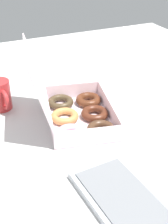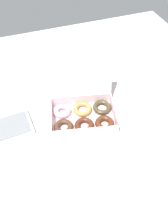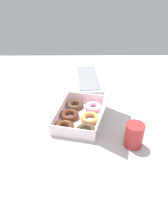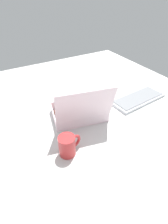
{
  "view_description": "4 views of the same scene",
  "coord_description": "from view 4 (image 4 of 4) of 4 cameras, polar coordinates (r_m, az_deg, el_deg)",
  "views": [
    {
      "loc": [
        -82.16,
        36.79,
        56.23
      ],
      "look_at": [
        -2.57,
        1.14,
        3.68
      ],
      "focal_mm": 50.0,
      "sensor_mm": 36.0,
      "label": 1
    },
    {
      "loc": [
        -22.04,
        -60.37,
        84.09
      ],
      "look_at": [
        0.19,
        3.46,
        3.26
      ],
      "focal_mm": 35.0,
      "sensor_mm": 36.0,
      "label": 2
    },
    {
      "loc": [
        86.01,
        3.32,
        63.86
      ],
      "look_at": [
        -3.6,
        3.94,
        2.32
      ],
      "focal_mm": 35.0,
      "sensor_mm": 36.0,
      "label": 3
    },
    {
      "loc": [
        38.0,
        75.24,
        65.9
      ],
      "look_at": [
        -3.02,
        4.32,
        3.6
      ],
      "focal_mm": 28.0,
      "sensor_mm": 36.0,
      "label": 4
    }
  ],
  "objects": [
    {
      "name": "ground_plane",
      "position": [
        1.08,
        -2.55,
        -1.23
      ],
      "size": [
        180.0,
        180.0,
        2.0
      ],
      "primitive_type": "cube",
      "color": "silver"
    },
    {
      "name": "donut_box",
      "position": [
        1.03,
        -1.58,
        -0.22
      ],
      "size": [
        35.51,
        32.46,
        25.94
      ],
      "color": "white",
      "rests_on": "ground_plane"
    },
    {
      "name": "keyboard",
      "position": [
        1.25,
        17.2,
        4.18
      ],
      "size": [
        39.36,
        18.05,
        2.2
      ],
      "color": "#B8BDC4",
      "rests_on": "ground_plane"
    },
    {
      "name": "coffee_mug",
      "position": [
        0.82,
        -5.32,
        -10.71
      ],
      "size": [
        11.74,
        7.82,
        10.5
      ],
      "color": "#B42C2D",
      "rests_on": "ground_plane"
    },
    {
      "name": "paper_napkin",
      "position": [
        1.3,
        1.26,
        6.86
      ],
      "size": [
        19.68,
        18.95,
        0.15
      ],
      "primitive_type": "cube",
      "rotation": [
        0.0,
        0.0,
        0.56
      ],
      "color": "white",
      "rests_on": "ground_plane"
    }
  ]
}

